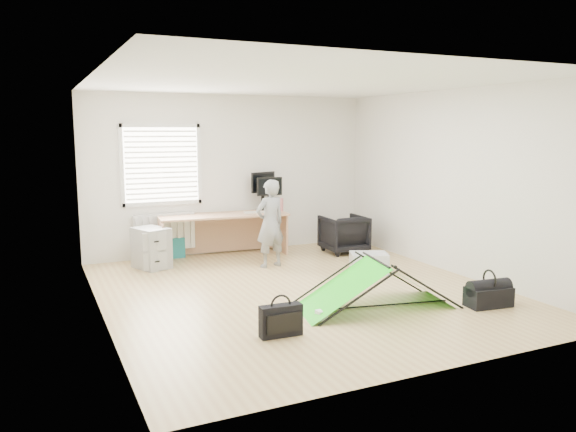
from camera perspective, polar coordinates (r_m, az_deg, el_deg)
name	(u,v)px	position (r m, az deg, el deg)	size (l,w,h in m)	color
ground	(301,291)	(7.48, 1.30, -7.64)	(5.50, 5.50, 0.00)	tan
back_wall	(231,174)	(9.75, -5.82, 4.22)	(5.00, 0.02, 2.70)	silver
window	(161,165)	(9.38, -12.73, 5.10)	(1.20, 0.06, 1.20)	silver
radiator	(164,232)	(9.47, -12.46, -1.56)	(1.00, 0.12, 0.60)	silver
desk	(224,236)	(9.43, -6.55, -2.00)	(2.12, 0.68, 0.72)	tan
filing_cabinet	(151,248)	(8.88, -13.71, -3.18)	(0.40, 0.54, 0.63)	#9A9C9F
monitor_left	(263,196)	(9.84, -2.58, 2.06)	(0.51, 0.11, 0.49)	black
monitor_right	(269,199)	(9.65, -1.92, 1.76)	(0.45, 0.10, 0.43)	black
keyboard	(258,212)	(9.49, -3.06, 0.39)	(0.46, 0.16, 0.02)	beige
thermos	(281,205)	(9.66, -0.67, 1.16)	(0.06, 0.06, 0.22)	#AB5F61
office_chair	(344,234)	(9.78, 5.68, -1.82)	(0.69, 0.71, 0.65)	black
person	(270,224)	(8.64, -1.82, -0.78)	(0.50, 0.33, 1.36)	gray
kite	(375,284)	(6.83, 8.87, -6.80)	(1.87, 0.82, 0.58)	#1CDC14
storage_crate	(369,263)	(8.46, 8.22, -4.74)	(0.54, 0.38, 0.30)	silver
tote_bag	(176,248)	(9.53, -11.34, -3.18)	(0.29, 0.13, 0.34)	teal
laptop_bag	(281,321)	(5.87, -0.74, -10.58)	(0.44, 0.13, 0.33)	black
white_box	(321,315)	(6.39, 3.40, -10.01)	(0.11, 0.11, 0.11)	silver
duffel_bag	(488,297)	(7.24, 19.70, -7.73)	(0.54, 0.28, 0.24)	black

